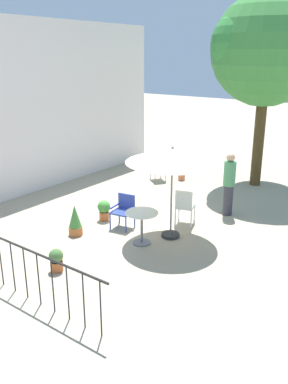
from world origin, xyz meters
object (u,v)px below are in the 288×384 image
Objects in this scene: potted_plant_2 at (56,259)px; patio_chair_1 at (185,205)px; shade_tree at (266,49)px; patio_chair_2 at (124,209)px; standing_person at (229,183)px; patio_umbrella_0 at (172,156)px; potted_plant_1 at (75,221)px; cafe_table_0 at (142,222)px; potted_plant_3 at (182,172)px; potted_plant_0 at (104,209)px; patio_chair_0 at (159,166)px.

patio_chair_1 is at bearing -13.34° from potted_plant_2.
shade_tree is at bearing -6.72° from potted_plant_2.
patio_chair_2 is 0.49× the size of standing_person.
patio_umbrella_0 is at bearing -171.74° from patio_chair_1.
shade_tree is at bearing -16.15° from potted_plant_1.
cafe_table_0 is at bearing -118.17° from patio_chair_2.
standing_person is (4.90, -1.43, 0.64)m from potted_plant_2.
potted_plant_1 is (-0.59, 1.58, -0.17)m from cafe_table_0.
patio_chair_2 is at bearing -167.50° from potted_plant_3.
patio_umbrella_0 is 1.65m from cafe_table_0.
patio_chair_1 is 3.69m from potted_plant_2.
potted_plant_0 is (0.02, 0.70, -0.19)m from patio_chair_2.
cafe_table_0 is 1.75m from potted_plant_0.
cafe_table_0 is at bearing 164.31° from standing_person.
potted_plant_0 is (-1.00, 1.87, -0.25)m from patio_chair_1.
patio_chair_0 is 1.20× the size of potted_plant_1.
patio_chair_1 reaches higher than potted_plant_0.
cafe_table_0 is at bearing -69.70° from potted_plant_1.
standing_person is (2.35, -1.75, 0.41)m from patio_chair_2.
patio_umbrella_0 is 4.88m from patio_chair_0.
patio_chair_1 is at bearing -48.68° from patio_chair_2.
patio_umbrella_0 reaches higher than potted_plant_1.
potted_plant_1 is 5.47m from potted_plant_3.
patio_chair_1 is 1.48m from standing_person.
patio_chair_0 is (3.66, 2.87, -1.48)m from patio_umbrella_0.
potted_plant_1 is 1.28× the size of potted_plant_3.
patio_chair_0 is 0.83m from potted_plant_3.
patio_chair_0 is 0.53× the size of standing_person.
patio_chair_2 is at bearing 61.83° from cafe_table_0.
patio_chair_0 is at bearing 128.77° from potted_plant_3.
patio_chair_2 reaches higher than potted_plant_0.
patio_chair_2 is 4.47m from potted_plant_3.
cafe_table_0 is 2.98m from standing_person.
potted_plant_3 is (5.46, 0.33, -0.08)m from potted_plant_1.
patio_chair_0 is 5.05m from potted_plant_1.
potted_plant_1 is (-6.55, 1.90, -3.97)m from shade_tree.
potted_plant_3 reaches higher than potted_plant_2.
patio_chair_1 reaches higher than patio_chair_0.
shade_tree reaches higher than potted_plant_3.
cafe_table_0 reaches higher than potted_plant_3.
shade_tree is 5.02m from patio_chair_0.
potted_plant_3 is at bearing 116.26° from shade_tree.
shade_tree reaches higher than cafe_table_0.
patio_chair_2 is (0.51, 0.95, -0.05)m from cafe_table_0.
patio_chair_1 is at bearing -40.43° from potted_plant_1.
standing_person reaches higher than cafe_table_0.
cafe_table_0 is 5.24m from potted_plant_3.
patio_chair_1 is 1.24× the size of potted_plant_1.
shade_tree is 9.05m from potted_plant_2.
patio_chair_1 is 1.55m from patio_chair_2.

